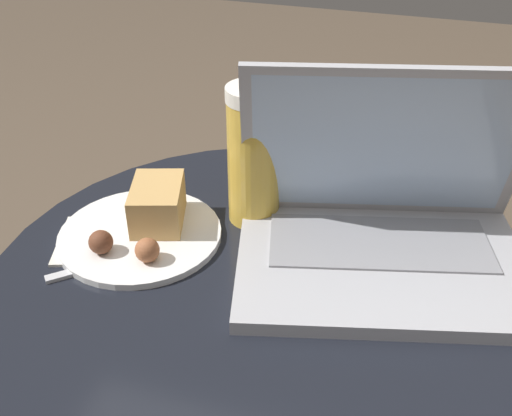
{
  "coord_description": "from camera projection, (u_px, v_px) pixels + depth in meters",
  "views": [
    {
      "loc": [
        0.16,
        -0.53,
        0.95
      ],
      "look_at": [
        -0.03,
        0.04,
        0.56
      ],
      "focal_mm": 42.0,
      "sensor_mm": 36.0,
      "label": 1
    }
  ],
  "objects": [
    {
      "name": "snack_plate",
      "position": [
        146.0,
        223.0,
        0.78
      ],
      "size": [
        0.21,
        0.21,
        0.06
      ],
      "color": "white",
      "rests_on": "table"
    },
    {
      "name": "laptop",
      "position": [
        383.0,
        225.0,
        0.72
      ],
      "size": [
        0.4,
        0.32,
        0.24
      ],
      "color": "#B2B2B7",
      "rests_on": "table"
    },
    {
      "name": "napkin",
      "position": [
        117.0,
        240.0,
        0.78
      ],
      "size": [
        0.18,
        0.15,
        0.0
      ],
      "color": "silver",
      "rests_on": "table"
    },
    {
      "name": "table",
      "position": [
        266.0,
        352.0,
        0.79
      ],
      "size": [
        0.68,
        0.68,
        0.49
      ],
      "color": "#515156",
      "rests_on": "ground_plane"
    },
    {
      "name": "beer_glass",
      "position": [
        254.0,
        156.0,
        0.78
      ],
      "size": [
        0.07,
        0.07,
        0.19
      ],
      "color": "gold",
      "rests_on": "table"
    },
    {
      "name": "fork",
      "position": [
        130.0,
        257.0,
        0.75
      ],
      "size": [
        0.14,
        0.14,
        0.01
      ],
      "color": "silver",
      "rests_on": "table"
    }
  ]
}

